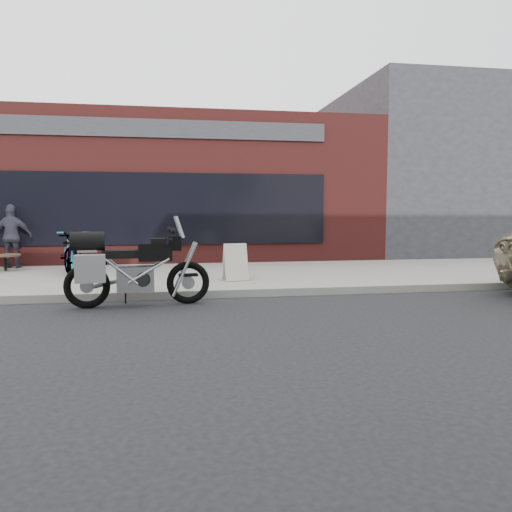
{
  "coord_description": "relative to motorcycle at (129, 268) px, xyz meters",
  "views": [
    {
      "loc": [
        -1.45,
        -5.24,
        1.63
      ],
      "look_at": [
        0.02,
        3.31,
        0.85
      ],
      "focal_mm": 35.0,
      "sensor_mm": 36.0,
      "label": 1
    }
  ],
  "objects": [
    {
      "name": "neighbour_building",
      "position": [
        12.16,
        10.56,
        2.33
      ],
      "size": [
        10.0,
        10.0,
        6.0
      ],
      "primitive_type": "cube",
      "color": "#29292E",
      "rests_on": "ground"
    },
    {
      "name": "near_sidewalk",
      "position": [
        2.16,
        3.56,
        -0.6
      ],
      "size": [
        44.0,
        6.0,
        0.15
      ],
      "primitive_type": "cube",
      "color": "gray",
      "rests_on": "ground"
    },
    {
      "name": "bicycle_front",
      "position": [
        -1.6,
        3.54,
        -0.01
      ],
      "size": [
        1.25,
        2.07,
        1.03
      ],
      "primitive_type": "imported",
      "rotation": [
        0.0,
        0.0,
        0.31
      ],
      "color": "gray",
      "rests_on": "near_sidewalk"
    },
    {
      "name": "bicycle_rear",
      "position": [
        -1.65,
        4.05,
        -0.03
      ],
      "size": [
        0.53,
        1.64,
        0.98
      ],
      "primitive_type": "imported",
      "rotation": [
        0.0,
        0.0,
        -0.04
      ],
      "color": "gray",
      "rests_on": "near_sidewalk"
    },
    {
      "name": "sandwich_sign",
      "position": [
        2.08,
        1.92,
        -0.13
      ],
      "size": [
        0.54,
        0.51,
        0.79
      ],
      "rotation": [
        0.0,
        0.0,
        0.12
      ],
      "color": "beige",
      "rests_on": "near_sidewalk"
    },
    {
      "name": "ground",
      "position": [
        2.16,
        -3.44,
        -0.67
      ],
      "size": [
        120.0,
        120.0,
        0.0
      ],
      "primitive_type": "plane",
      "color": "black",
      "rests_on": "ground"
    },
    {
      "name": "storefront",
      "position": [
        0.16,
        10.54,
        1.58
      ],
      "size": [
        14.0,
        10.07,
        4.5
      ],
      "color": "#5C1F1E",
      "rests_on": "ground"
    },
    {
      "name": "cafe_table",
      "position": [
        -3.34,
        4.5,
        -0.14
      ],
      "size": [
        0.72,
        0.72,
        0.41
      ],
      "color": "black",
      "rests_on": "near_sidewalk"
    },
    {
      "name": "motorcycle",
      "position": [
        0.0,
        0.0,
        0.0
      ],
      "size": [
        2.46,
        0.92,
        1.55
      ],
      "rotation": [
        0.0,
        0.0,
        0.08
      ],
      "color": "black",
      "rests_on": "ground"
    },
    {
      "name": "cafe_patron_right",
      "position": [
        -3.35,
        5.16,
        0.31
      ],
      "size": [
        0.99,
        0.45,
        1.66
      ],
      "primitive_type": "imported",
      "rotation": [
        0.0,
        0.0,
        3.1
      ],
      "color": "#32323F",
      "rests_on": "near_sidewalk"
    }
  ]
}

